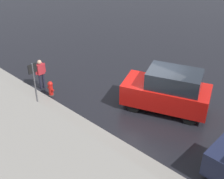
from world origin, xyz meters
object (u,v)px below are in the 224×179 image
at_px(pedestrian, 41,72).
at_px(moving_hatchback, 168,91).
at_px(fire_hydrant, 51,89).
at_px(sign_post, 34,80).

bearing_deg(pedestrian, moving_hatchback, -154.78).
xyz_separation_m(fire_hydrant, sign_post, (-0.49, 1.15, 1.18)).
distance_m(moving_hatchback, sign_post, 6.03).
xyz_separation_m(pedestrian, sign_post, (-1.39, 1.29, 0.62)).
bearing_deg(pedestrian, sign_post, 137.21).
height_order(pedestrian, sign_post, sign_post).
bearing_deg(moving_hatchback, fire_hydrant, 30.40).
height_order(moving_hatchback, sign_post, sign_post).
distance_m(fire_hydrant, sign_post, 1.71).
relative_size(pedestrian, sign_post, 0.68).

